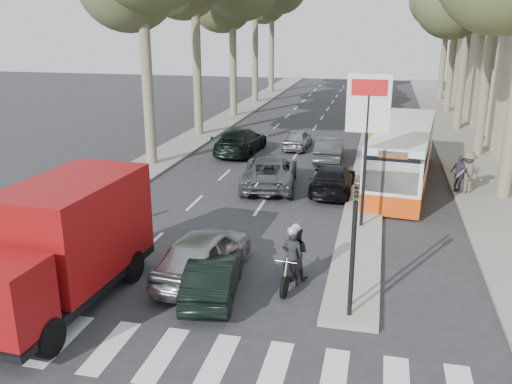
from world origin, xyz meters
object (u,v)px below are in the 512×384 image
Objects in this scene: city_bus at (403,153)px; motorcycle at (294,256)px; red_truck at (63,243)px; dark_hatchback at (214,275)px; silver_hatchback at (204,254)px.

motorcycle is at bearing -99.91° from city_bus.
red_truck is 6.32m from motorcycle.
silver_hatchback is at bearing -66.59° from dark_hatchback.
red_truck is at bearing -116.75° from city_bus.
city_bus reaches higher than silver_hatchback.
silver_hatchback is at bearing 39.60° from red_truck.
dark_hatchback is 0.34× the size of city_bus.
red_truck is (-3.08, -2.30, 0.99)m from silver_hatchback.
silver_hatchback is at bearing -169.29° from motorcycle.
city_bus is 5.01× the size of motorcycle.
motorcycle reaches higher than dark_hatchback.
red_truck is at bearing 11.36° from dark_hatchback.
dark_hatchback is 13.60m from city_bus.
city_bus is at bearing 59.79° from red_truck.
silver_hatchback is at bearing -110.87° from city_bus.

